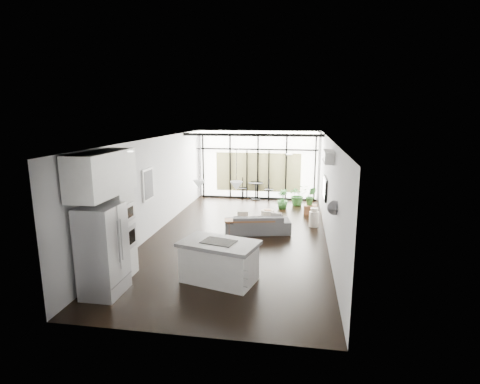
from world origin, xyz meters
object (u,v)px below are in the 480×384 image
(pouf, at_px, (268,215))
(tv, at_px, (325,188))
(milk_can, at_px, (314,217))
(sofa, at_px, (257,220))
(island, at_px, (219,262))
(console_bench, at_px, (250,227))
(fridge, at_px, (103,250))

(pouf, xyz_separation_m, tv, (1.77, -0.75, 1.12))
(pouf, distance_m, milk_can, 1.56)
(sofa, bearing_deg, island, 70.67)
(island, height_order, milk_can, island)
(sofa, height_order, milk_can, sofa)
(pouf, bearing_deg, island, -97.50)
(sofa, bearing_deg, pouf, -110.20)
(console_bench, bearing_deg, pouf, 63.42)
(milk_can, bearing_deg, console_bench, -148.63)
(console_bench, height_order, pouf, console_bench)
(pouf, height_order, milk_can, milk_can)
(sofa, relative_size, console_bench, 1.32)
(fridge, relative_size, console_bench, 1.23)
(fridge, distance_m, milk_can, 6.70)
(island, xyz_separation_m, sofa, (0.43, 3.38, -0.06))
(sofa, relative_size, tv, 1.75)
(pouf, height_order, tv, tv)
(pouf, relative_size, tv, 0.40)
(tv, bearing_deg, milk_can, 130.00)
(fridge, height_order, console_bench, fridge)
(island, bearing_deg, milk_can, 78.86)
(sofa, height_order, pouf, sofa)
(fridge, bearing_deg, island, 23.09)
(sofa, height_order, tv, tv)
(pouf, bearing_deg, milk_can, -15.83)
(fridge, distance_m, pouf, 6.27)
(sofa, distance_m, console_bench, 0.35)
(sofa, bearing_deg, fridge, 47.25)
(fridge, height_order, milk_can, fridge)
(console_bench, distance_m, milk_can, 2.21)
(console_bench, distance_m, tv, 2.54)
(sofa, distance_m, tv, 2.24)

